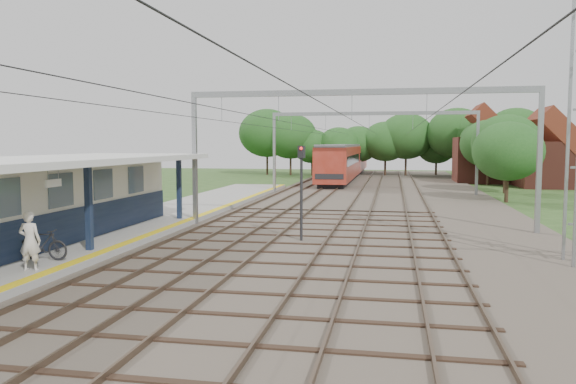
# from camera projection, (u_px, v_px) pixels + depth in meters

# --- Properties ---
(ground) EXTENTS (160.00, 160.00, 0.00)m
(ground) POSITION_uv_depth(u_px,v_px,m) (179.00, 316.00, 14.13)
(ground) COLOR #2D4C1E
(ground) RESTS_ON ground
(ballast_bed) EXTENTS (18.00, 90.00, 0.10)m
(ballast_bed) POSITION_uv_depth(u_px,v_px,m) (376.00, 200.00, 42.76)
(ballast_bed) COLOR #473D33
(ballast_bed) RESTS_ON ground
(platform) EXTENTS (5.00, 52.00, 0.35)m
(platform) POSITION_uv_depth(u_px,v_px,m) (143.00, 223.00, 29.21)
(platform) COLOR gray
(platform) RESTS_ON ground
(yellow_stripe) EXTENTS (0.45, 52.00, 0.01)m
(yellow_stripe) POSITION_uv_depth(u_px,v_px,m) (184.00, 221.00, 28.78)
(yellow_stripe) COLOR yellow
(yellow_stripe) RESTS_ON platform
(station_building) EXTENTS (3.41, 18.00, 3.40)m
(station_building) POSITION_uv_depth(u_px,v_px,m) (34.00, 201.00, 22.44)
(station_building) COLOR beige
(station_building) RESTS_ON platform
(canopy) EXTENTS (6.40, 20.00, 3.44)m
(canopy) POSITION_uv_depth(u_px,v_px,m) (42.00, 162.00, 21.12)
(canopy) COLOR #111D37
(canopy) RESTS_ON platform
(rail_tracks) EXTENTS (11.80, 88.00, 0.15)m
(rail_tracks) POSITION_uv_depth(u_px,v_px,m) (343.00, 197.00, 43.21)
(rail_tracks) COLOR brown
(rail_tracks) RESTS_ON ballast_bed
(catenary_system) EXTENTS (17.22, 88.00, 7.00)m
(catenary_system) POSITION_uv_depth(u_px,v_px,m) (366.00, 126.00, 37.78)
(catenary_system) COLOR gray
(catenary_system) RESTS_ON ground
(tree_band) EXTENTS (31.72, 30.88, 8.82)m
(tree_band) POSITION_uv_depth(u_px,v_px,m) (382.00, 139.00, 68.92)
(tree_band) COLOR #382619
(tree_band) RESTS_ON ground
(house_near) EXTENTS (7.00, 6.12, 7.89)m
(house_near) POSITION_uv_depth(u_px,v_px,m) (556.00, 157.00, 55.04)
(house_near) COLOR brown
(house_near) RESTS_ON ground
(house_far) EXTENTS (8.00, 6.12, 8.66)m
(house_far) POSITION_uv_depth(u_px,v_px,m) (493.00, 153.00, 61.82)
(house_far) COLOR brown
(house_far) RESTS_ON ground
(person) EXTENTS (0.74, 0.54, 1.89)m
(person) POSITION_uv_depth(u_px,v_px,m) (30.00, 241.00, 17.53)
(person) COLOR silver
(person) RESTS_ON platform
(bicycle) EXTENTS (1.85, 0.58, 1.10)m
(bicycle) POSITION_uv_depth(u_px,v_px,m) (42.00, 244.00, 19.15)
(bicycle) COLOR black
(bicycle) RESTS_ON platform
(train) EXTENTS (3.15, 39.20, 4.12)m
(train) POSITION_uv_depth(u_px,v_px,m) (347.00, 160.00, 70.44)
(train) COLOR black
(train) RESTS_ON ballast_bed
(signal_post) EXTENTS (0.33, 0.30, 4.24)m
(signal_post) POSITION_uv_depth(u_px,v_px,m) (301.00, 183.00, 24.31)
(signal_post) COLOR black
(signal_post) RESTS_ON ground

